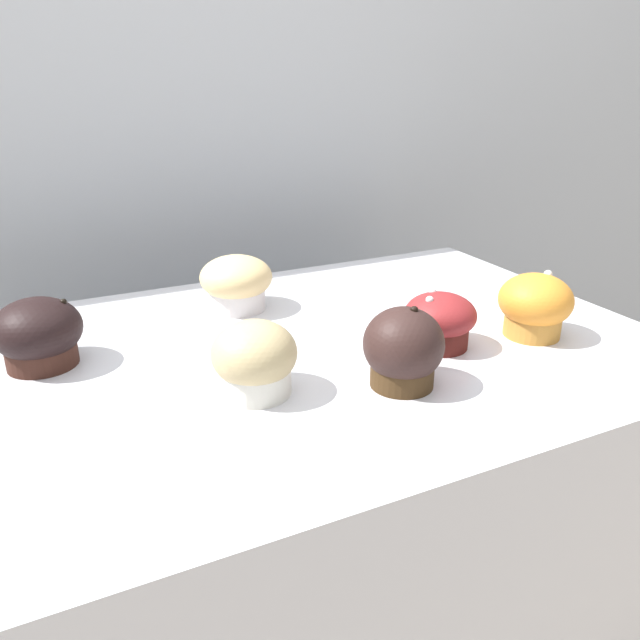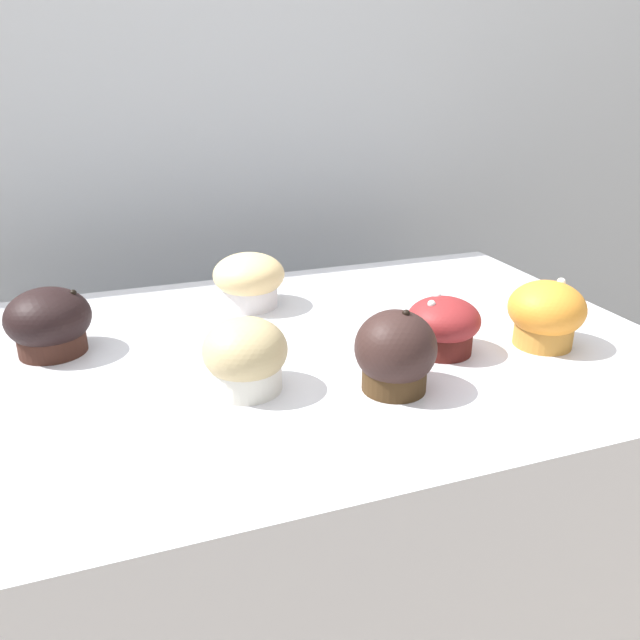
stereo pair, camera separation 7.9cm
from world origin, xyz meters
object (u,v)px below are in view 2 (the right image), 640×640
at_px(muffin_back_left, 49,322).
at_px(muffin_back_right, 395,353).
at_px(muffin_back_center, 245,356).
at_px(muffin_front_center, 546,314).
at_px(muffin_front_left, 443,325).
at_px(muffin_front_right, 249,280).

bearing_deg(muffin_back_left, muffin_back_right, -32.74).
height_order(muffin_back_left, muffin_back_center, same).
bearing_deg(muffin_front_center, muffin_back_right, -169.35).
bearing_deg(muffin_back_right, muffin_front_left, 34.67).
distance_m(muffin_front_right, muffin_back_center, 0.27).
height_order(muffin_back_left, muffin_back_right, muffin_back_right).
bearing_deg(muffin_back_center, muffin_back_right, -19.58).
relative_size(muffin_back_left, muffin_back_center, 1.10).
relative_size(muffin_front_center, muffin_back_left, 0.94).
bearing_deg(muffin_front_right, muffin_back_right, -74.15).
relative_size(muffin_front_left, muffin_back_center, 0.97).
xyz_separation_m(muffin_back_left, muffin_front_right, (0.28, 0.08, 0.00)).
bearing_deg(muffin_front_center, muffin_back_left, 162.43).
bearing_deg(muffin_back_center, muffin_front_center, -1.64).
xyz_separation_m(muffin_front_center, muffin_back_right, (-0.24, -0.05, 0.00)).
bearing_deg(muffin_front_center, muffin_back_center, 178.36).
xyz_separation_m(muffin_front_center, muffin_front_left, (-0.14, 0.03, -0.01)).
bearing_deg(muffin_front_left, muffin_front_center, -10.90).
relative_size(muffin_front_left, muffin_front_right, 0.86).
distance_m(muffin_front_center, muffin_back_center, 0.40).
xyz_separation_m(muffin_front_center, muffin_front_right, (-0.33, 0.27, -0.00)).
height_order(muffin_front_left, muffin_front_right, muffin_front_right).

